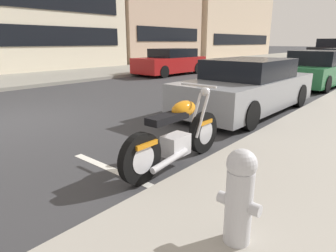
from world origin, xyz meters
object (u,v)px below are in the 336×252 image
Objects in this scene: parked_motorcycle at (177,137)px; fire_hydrant at (239,194)px; car_opposite_curb at (171,62)px; parked_car_across_street at (248,87)px; parked_car_at_intersection at (316,70)px.

fire_hydrant is at bearing -126.86° from parked_motorcycle.
car_opposite_curb is 14.26m from fire_hydrant.
fire_hydrant is at bearing 43.51° from car_opposite_curb.
car_opposite_curb reaches higher than parked_motorcycle.
car_opposite_curb is at bearing 42.18° from fire_hydrant.
parked_car_across_street reaches higher than fire_hydrant.
parked_car_across_street is 5.89m from parked_car_at_intersection.
parked_car_across_street reaches higher than parked_motorcycle.
parked_car_at_intersection reaches higher than fire_hydrant.
parked_motorcycle is 9.77m from parked_car_at_intersection.
parked_motorcycle is 1.92m from fire_hydrant.
parked_car_at_intersection reaches higher than parked_car_across_street.
parked_car_at_intersection is at bearing 3.28° from parked_motorcycle.
parked_car_at_intersection is at bearing 11.55° from fire_hydrant.
parked_motorcycle reaches higher than fire_hydrant.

